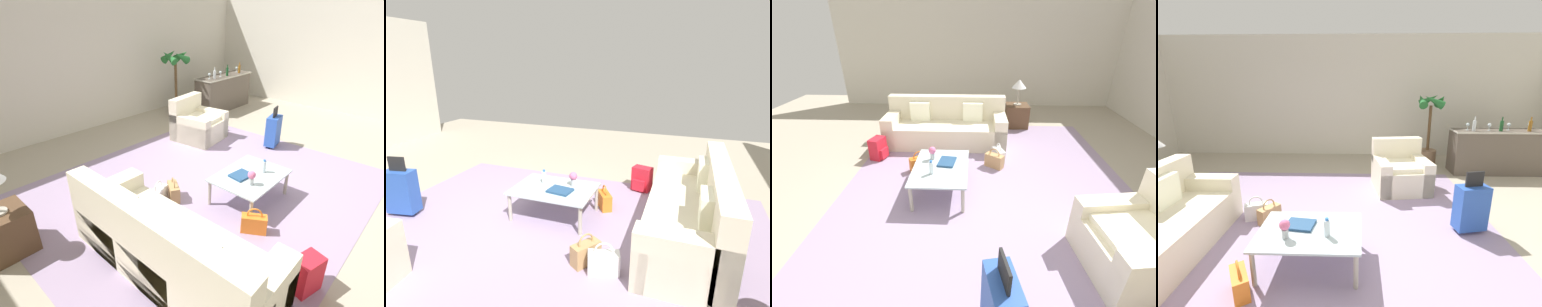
# 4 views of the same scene
# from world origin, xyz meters

# --- Properties ---
(ground_plane) EXTENTS (12.00, 12.00, 0.00)m
(ground_plane) POSITION_xyz_m (0.00, 0.00, 0.00)
(ground_plane) COLOR #A89E89
(area_rug) EXTENTS (5.20, 4.40, 0.01)m
(area_rug) POSITION_xyz_m (-0.60, 0.20, 0.00)
(area_rug) COLOR #9984A3
(area_rug) RESTS_ON ground
(couch) EXTENTS (0.89, 2.41, 0.93)m
(couch) POSITION_xyz_m (-2.20, -0.60, 0.32)
(couch) COLOR beige
(couch) RESTS_ON ground
(coffee_table) EXTENTS (1.10, 0.79, 0.41)m
(coffee_table) POSITION_xyz_m (-0.40, -0.50, 0.37)
(coffee_table) COLOR silver
(coffee_table) RESTS_ON ground
(water_bottle) EXTENTS (0.06, 0.06, 0.20)m
(water_bottle) POSITION_xyz_m (-0.20, -0.60, 0.51)
(water_bottle) COLOR silver
(water_bottle) RESTS_ON coffee_table
(coffee_table_book) EXTENTS (0.34, 0.28, 0.03)m
(coffee_table_book) POSITION_xyz_m (-0.52, -0.42, 0.43)
(coffee_table_book) COLOR navy
(coffee_table_book) RESTS_ON coffee_table
(flower_vase) EXTENTS (0.11, 0.11, 0.21)m
(flower_vase) POSITION_xyz_m (-0.62, -0.65, 0.54)
(flower_vase) COLOR #B2B7BC
(flower_vase) RESTS_ON coffee_table
(suitcase_blue) EXTENTS (0.43, 0.29, 0.85)m
(suitcase_blue) POSITION_xyz_m (1.60, 0.20, 0.36)
(suitcase_blue) COLOR #2851AD
(suitcase_blue) RESTS_ON ground
(handbag_tan) EXTENTS (0.29, 0.34, 0.36)m
(handbag_tan) POSITION_xyz_m (-1.14, 0.34, 0.13)
(handbag_tan) COLOR tan
(handbag_tan) RESTS_ON ground
(handbag_orange) EXTENTS (0.29, 0.35, 0.36)m
(handbag_orange) POSITION_xyz_m (-0.99, -0.95, 0.13)
(handbag_orange) COLOR orange
(handbag_orange) RESTS_ON ground
(handbag_white) EXTENTS (0.35, 0.23, 0.36)m
(handbag_white) POSITION_xyz_m (-1.36, 0.43, 0.13)
(handbag_white) COLOR white
(handbag_white) RESTS_ON ground
(backpack_red) EXTENTS (0.34, 0.31, 0.40)m
(backpack_red) POSITION_xyz_m (-1.40, -1.79, 0.19)
(backpack_red) COLOR red
(backpack_red) RESTS_ON ground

